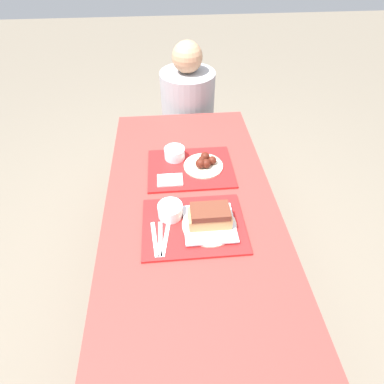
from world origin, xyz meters
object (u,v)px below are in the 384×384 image
object	(u,v)px
tray_near	(193,226)
brisket_sandwich_plate	(210,219)
bowl_coleslaw_far	(175,153)
person_seated_across	(188,102)
tray_far	(190,168)
bowl_coleslaw_near	(170,210)
wings_plate_far	(204,163)

from	to	relation	value
tray_near	brisket_sandwich_plate	xyz separation A→B (m)	(0.07, -0.01, 0.04)
bowl_coleslaw_far	person_seated_across	world-z (taller)	person_seated_across
tray_far	bowl_coleslaw_near	distance (m)	0.33
tray_near	bowl_coleslaw_near	distance (m)	0.12
brisket_sandwich_plate	bowl_coleslaw_far	distance (m)	0.48
wings_plate_far	person_seated_across	bearing A→B (deg)	91.76
tray_far	bowl_coleslaw_near	bearing A→B (deg)	-109.75
wings_plate_far	person_seated_across	world-z (taller)	person_seated_across
bowl_coleslaw_far	tray_near	bearing A→B (deg)	-83.18
tray_far	bowl_coleslaw_far	bearing A→B (deg)	130.52
brisket_sandwich_plate	bowl_coleslaw_far	xyz separation A→B (m)	(-0.12, 0.46, -0.01)
tray_far	tray_near	bearing A→B (deg)	-93.05
bowl_coleslaw_near	bowl_coleslaw_far	world-z (taller)	same
brisket_sandwich_plate	wings_plate_far	bearing A→B (deg)	86.69
brisket_sandwich_plate	person_seated_across	size ratio (longest dim) A/B	0.33
tray_far	wings_plate_far	bearing A→B (deg)	4.08
tray_near	brisket_sandwich_plate	bearing A→B (deg)	-7.80
tray_far	brisket_sandwich_plate	size ratio (longest dim) A/B	1.89
brisket_sandwich_plate	wings_plate_far	distance (m)	0.38
tray_far	wings_plate_far	world-z (taller)	wings_plate_far
tray_near	bowl_coleslaw_near	size ratio (longest dim) A/B	4.03
tray_far	brisket_sandwich_plate	xyz separation A→B (m)	(0.05, -0.38, 0.04)
bowl_coleslaw_near	brisket_sandwich_plate	size ratio (longest dim) A/B	0.47
brisket_sandwich_plate	wings_plate_far	world-z (taller)	brisket_sandwich_plate
tray_near	wings_plate_far	xyz separation A→B (m)	(0.09, 0.37, 0.03)
tray_near	wings_plate_far	bearing A→B (deg)	76.72
brisket_sandwich_plate	person_seated_across	bearing A→B (deg)	90.06
tray_near	person_seated_across	world-z (taller)	person_seated_across
tray_far	person_seated_across	world-z (taller)	person_seated_across
bowl_coleslaw_near	brisket_sandwich_plate	bearing A→B (deg)	-24.30
tray_far	person_seated_across	bearing A→B (deg)	86.61
tray_far	person_seated_across	distance (m)	0.76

